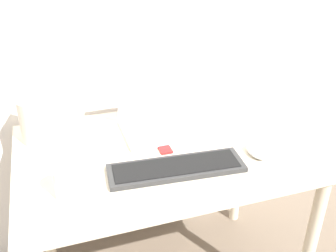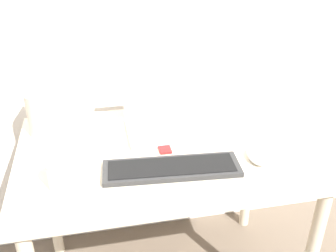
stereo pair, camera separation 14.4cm
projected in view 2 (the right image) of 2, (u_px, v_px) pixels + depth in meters
name	position (u px, v px, depth m)	size (l,w,h in m)	color
desk	(166.00, 170.00, 1.54)	(1.12, 0.72, 0.75)	beige
laptop	(163.00, 116.00, 1.60)	(0.31, 0.25, 0.25)	white
keyboard	(172.00, 168.00, 1.36)	(0.48, 0.18, 0.02)	#2D2D2D
mouse	(257.00, 156.00, 1.41)	(0.06, 0.11, 0.03)	silver
vase	(40.00, 106.00, 1.53)	(0.11, 0.11, 0.25)	beige
mp3_player	(165.00, 149.00, 1.48)	(0.04, 0.06, 0.01)	red
mug	(61.00, 175.00, 1.26)	(0.08, 0.08, 0.10)	white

